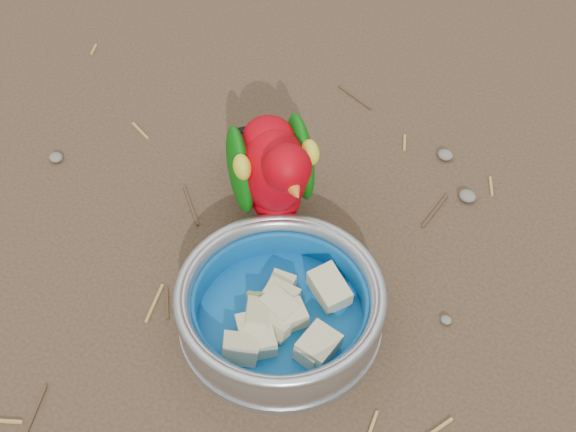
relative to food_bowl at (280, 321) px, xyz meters
The scene contains 6 objects.
ground 0.09m from the food_bowl, behind, with size 60.00×60.00×0.00m, color #4A3426.
food_bowl is the anchor object (origin of this frame).
bowl_wall 0.03m from the food_bowl, ahead, with size 0.22×0.22×0.04m, color #B2B2BA, non-canonical shape.
fruit_wedges 0.02m from the food_bowl, ahead, with size 0.13×0.13×0.03m, color #C9BB8D, non-canonical shape.
lory_parrot 0.16m from the food_bowl, 130.09° to the left, with size 0.10×0.20×0.17m, color #AB000B, non-canonical shape.
ground_debris 0.12m from the food_bowl, 168.28° to the left, with size 0.90×0.80×0.01m, color #AD8C46, non-canonical shape.
Camera 1 is at (0.39, -0.38, 0.73)m, focal length 50.00 mm.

